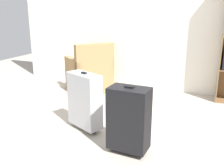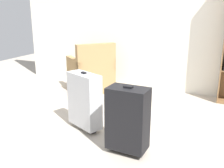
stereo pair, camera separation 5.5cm
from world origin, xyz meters
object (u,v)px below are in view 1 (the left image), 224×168
suitcase_black (129,119)px  suitcase_silver (85,100)px  armchair (90,74)px  mug (116,91)px

suitcase_black → suitcase_silver: size_ratio=0.99×
suitcase_silver → suitcase_black: bearing=-23.7°
armchair → suitcase_silver: size_ratio=1.33×
suitcase_silver → armchair: bearing=115.4°
armchair → suitcase_black: 2.23m
armchair → mug: size_ratio=8.22×
mug → suitcase_black: 1.97m
mug → suitcase_black: suitcase_black is taller
mug → suitcase_silver: 1.50m
mug → suitcase_silver: suitcase_silver is taller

